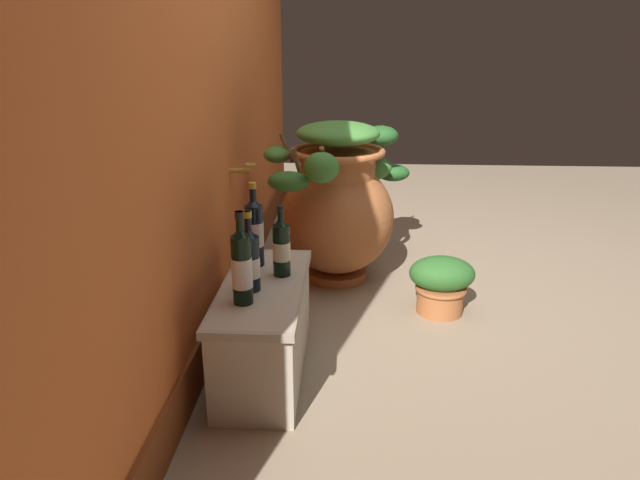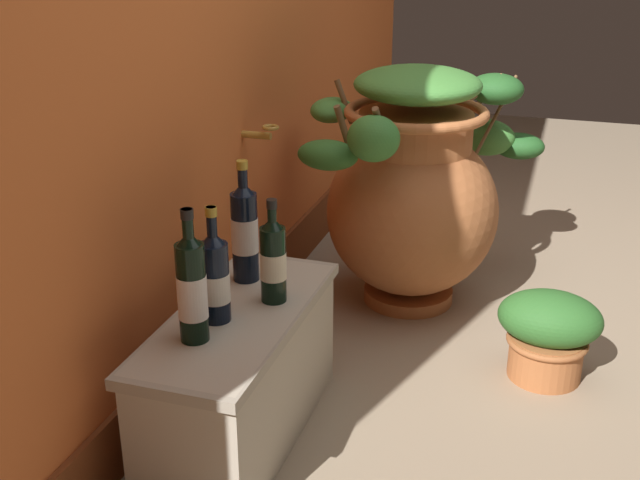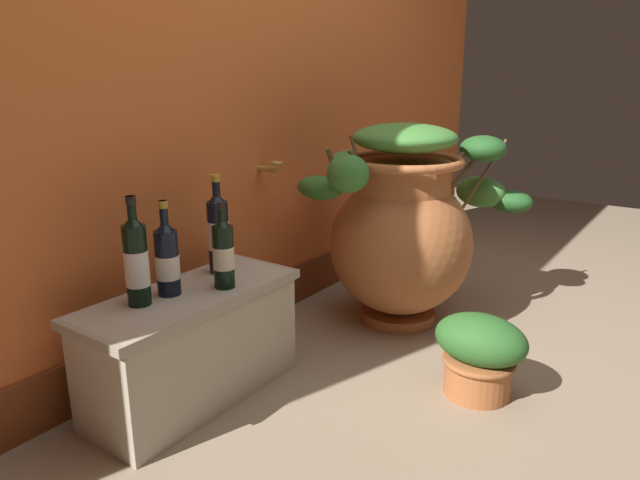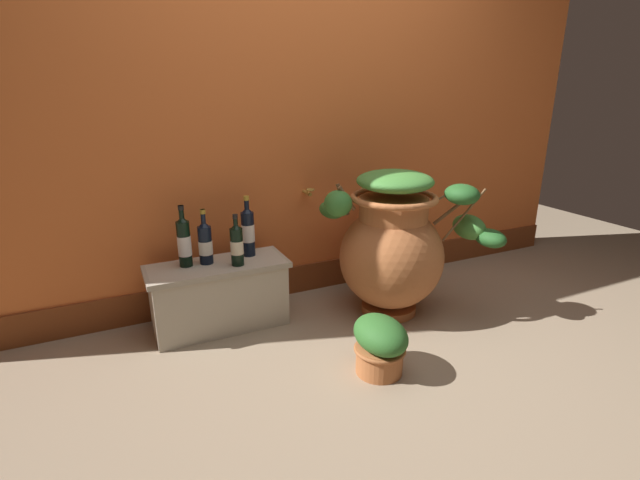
{
  "view_description": "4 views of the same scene",
  "coord_description": "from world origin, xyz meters",
  "px_view_note": "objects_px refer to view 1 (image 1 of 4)",
  "views": [
    {
      "loc": [
        -2.64,
        0.52,
        1.29
      ],
      "look_at": [
        -0.25,
        0.65,
        0.44
      ],
      "focal_mm": 31.86,
      "sensor_mm": 36.0,
      "label": 1
    },
    {
      "loc": [
        -2.37,
        0.07,
        1.37
      ],
      "look_at": [
        -0.08,
        0.8,
        0.39
      ],
      "focal_mm": 45.09,
      "sensor_mm": 36.0,
      "label": 2
    },
    {
      "loc": [
        -1.84,
        -0.53,
        1.08
      ],
      "look_at": [
        -0.06,
        0.73,
        0.45
      ],
      "focal_mm": 32.4,
      "sensor_mm": 36.0,
      "label": 3
    },
    {
      "loc": [
        -1.15,
        -1.58,
        1.34
      ],
      "look_at": [
        -0.09,
        0.66,
        0.51
      ],
      "focal_mm": 26.01,
      "sensor_mm": 36.0,
      "label": 4
    }
  ],
  "objects_px": {
    "wine_bottle_right": "(281,246)",
    "wine_bottle_left": "(242,265)",
    "wine_bottle_middle": "(254,230)",
    "wine_bottle_back": "(250,259)",
    "potted_shrub": "(441,283)",
    "terracotta_urn": "(338,203)"
  },
  "relations": [
    {
      "from": "wine_bottle_left",
      "to": "wine_bottle_right",
      "type": "height_order",
      "value": "wine_bottle_left"
    },
    {
      "from": "terracotta_urn",
      "to": "wine_bottle_back",
      "type": "distance_m",
      "value": 1.09
    },
    {
      "from": "terracotta_urn",
      "to": "wine_bottle_back",
      "type": "bearing_deg",
      "value": 163.69
    },
    {
      "from": "wine_bottle_middle",
      "to": "wine_bottle_back",
      "type": "bearing_deg",
      "value": -174.91
    },
    {
      "from": "terracotta_urn",
      "to": "potted_shrub",
      "type": "distance_m",
      "value": 0.72
    },
    {
      "from": "terracotta_urn",
      "to": "wine_bottle_right",
      "type": "xyz_separation_m",
      "value": [
        -0.89,
        0.2,
        0.08
      ]
    },
    {
      "from": "terracotta_urn",
      "to": "wine_bottle_left",
      "type": "distance_m",
      "value": 1.2
    },
    {
      "from": "wine_bottle_right",
      "to": "potted_shrub",
      "type": "distance_m",
      "value": 0.94
    },
    {
      "from": "wine_bottle_middle",
      "to": "wine_bottle_right",
      "type": "relative_size",
      "value": 1.22
    },
    {
      "from": "wine_bottle_back",
      "to": "potted_shrub",
      "type": "relative_size",
      "value": 0.97
    },
    {
      "from": "terracotta_urn",
      "to": "wine_bottle_back",
      "type": "relative_size",
      "value": 2.95
    },
    {
      "from": "wine_bottle_back",
      "to": "wine_bottle_left",
      "type": "bearing_deg",
      "value": 176.04
    },
    {
      "from": "wine_bottle_left",
      "to": "wine_bottle_back",
      "type": "relative_size",
      "value": 1.1
    },
    {
      "from": "wine_bottle_left",
      "to": "wine_bottle_middle",
      "type": "height_order",
      "value": "wine_bottle_middle"
    },
    {
      "from": "terracotta_urn",
      "to": "wine_bottle_middle",
      "type": "height_order",
      "value": "terracotta_urn"
    },
    {
      "from": "terracotta_urn",
      "to": "wine_bottle_right",
      "type": "bearing_deg",
      "value": 167.16
    },
    {
      "from": "wine_bottle_right",
      "to": "wine_bottle_left",
      "type": "bearing_deg",
      "value": 157.32
    },
    {
      "from": "wine_bottle_back",
      "to": "potted_shrub",
      "type": "distance_m",
      "value": 1.1
    },
    {
      "from": "wine_bottle_left",
      "to": "wine_bottle_middle",
      "type": "xyz_separation_m",
      "value": [
        0.37,
        0.01,
        0.01
      ]
    },
    {
      "from": "wine_bottle_middle",
      "to": "wine_bottle_right",
      "type": "height_order",
      "value": "wine_bottle_middle"
    },
    {
      "from": "wine_bottle_middle",
      "to": "terracotta_urn",
      "type": "bearing_deg",
      "value": -22.55
    },
    {
      "from": "potted_shrub",
      "to": "wine_bottle_back",
      "type": "bearing_deg",
      "value": 127.44
    }
  ]
}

